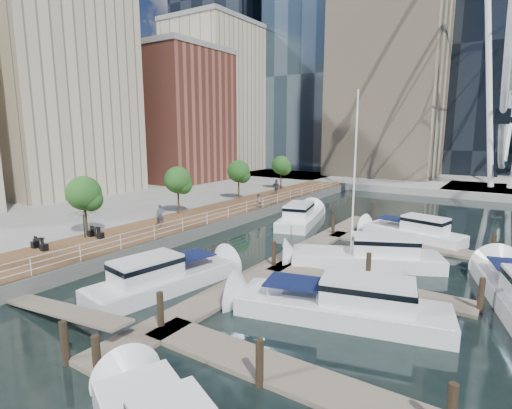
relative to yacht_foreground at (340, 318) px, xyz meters
name	(u,v)px	position (x,y,z in m)	size (l,w,h in m)	color
ground	(150,299)	(-9.43, -3.56, 0.00)	(520.00, 520.00, 0.00)	black
boardwalk	(204,219)	(-18.43, 11.44, 0.50)	(6.00, 60.00, 1.00)	brown
seawall	(229,223)	(-15.43, 11.44, 0.50)	(0.25, 60.00, 1.00)	#595954
land_inland	(50,195)	(-45.43, 11.44, 0.50)	(48.00, 90.00, 1.00)	gray
land_far	(447,163)	(-9.43, 98.44, 0.50)	(200.00, 114.00, 1.00)	gray
pier	(500,191)	(4.57, 48.44, 0.50)	(14.00, 12.00, 1.00)	gray
railing	(228,212)	(-15.53, 11.44, 1.52)	(0.10, 60.00, 1.05)	white
floating_docks	(357,266)	(-1.47, 6.42, 0.49)	(16.00, 34.00, 2.60)	#6D6051
midrise_condos	(128,100)	(-43.00, 23.26, 13.42)	(19.00, 67.00, 28.00)	#BCAD8E
street_trees	(178,180)	(-20.83, 10.44, 4.29)	(2.60, 42.60, 4.60)	#3F2B1C
cafe_tables	(11,252)	(-19.83, -5.56, 1.37)	(2.50, 13.70, 0.74)	black
yacht_foreground	(340,318)	(0.00, 0.00, 0.00)	(2.95, 11.01, 2.15)	silver
pedestrian_near	(160,215)	(-18.37, 5.72, 1.94)	(0.69, 0.45, 1.88)	#474D5E
pedestrian_mid	(258,200)	(-16.17, 17.46, 1.74)	(0.72, 0.56, 1.48)	gray
pedestrian_far	(276,187)	(-18.66, 25.52, 1.99)	(1.16, 0.48, 1.97)	#383C46
moored_yachts	(355,270)	(-1.79, 7.06, 0.00)	(24.39, 36.30, 11.50)	white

